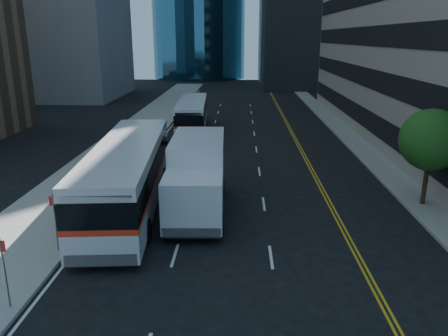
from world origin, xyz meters
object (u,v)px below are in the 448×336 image
Objects in this scene: box_truck at (197,175)px; street_tree at (431,140)px; bus_front at (128,174)px; bus_rear at (192,114)px.

street_tree is at bearing 3.76° from box_truck.
bus_front is 3.60m from box_truck.
bus_rear is at bearing 95.13° from box_truck.
box_truck is (3.60, -0.22, 0.04)m from bus_front.
bus_front is 20.06m from bus_rear.
street_tree is 12.17m from box_truck.
box_truck is (-12.00, -1.14, -1.68)m from street_tree.
box_truck is at bearing -8.17° from bus_front.
bus_front is at bearing -96.34° from bus_rear.
bus_front is at bearing 174.84° from box_truck.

